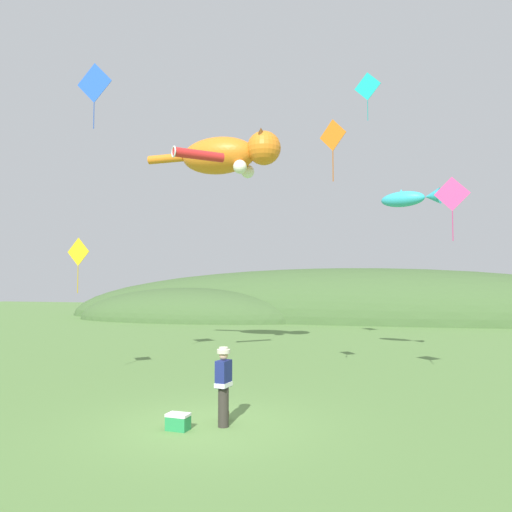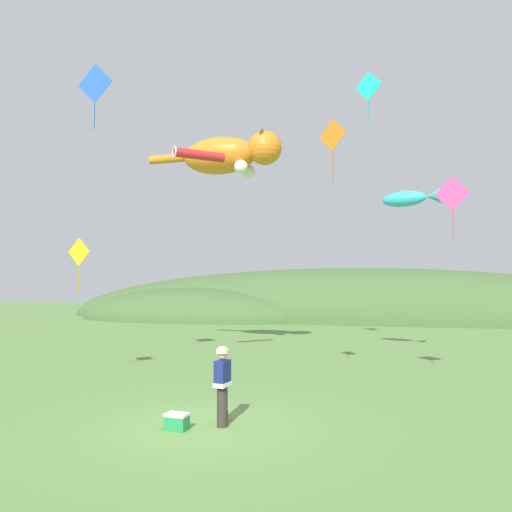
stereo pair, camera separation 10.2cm
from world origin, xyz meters
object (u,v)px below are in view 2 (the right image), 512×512
object	(u,v)px
picnic_cooler	(177,422)
kite_diamond_pink	(452,194)
kite_spool	(223,415)
kite_diamond_orange	(333,136)
kite_diamond_blue	(95,84)
kite_giant_cat	(229,155)
kite_tube_streamer	(198,155)
kite_diamond_gold	(79,253)
festival_attendant	(222,384)
kite_fish_windsock	(410,198)
kite_diamond_teal	(369,86)

from	to	relation	value
picnic_cooler	kite_diamond_pink	bearing A→B (deg)	41.22
kite_spool	kite_diamond_orange	distance (m)	8.37
kite_spool	kite_diamond_blue	distance (m)	12.00
kite_giant_cat	kite_tube_streamer	world-z (taller)	kite_giant_cat
kite_giant_cat	kite_spool	bearing A→B (deg)	-71.70
kite_diamond_gold	kite_diamond_pink	distance (m)	12.01
kite_spool	picnic_cooler	xyz separation A→B (m)	(-0.73, -0.98, 0.05)
kite_diamond_blue	kite_diamond_orange	world-z (taller)	kite_diamond_blue
picnic_cooler	kite_giant_cat	distance (m)	14.34
kite_diamond_blue	kite_diamond_pink	world-z (taller)	kite_diamond_blue
festival_attendant	kite_diamond_pink	world-z (taller)	kite_diamond_pink
kite_fish_windsock	kite_diamond_orange	world-z (taller)	kite_diamond_orange
kite_diamond_orange	kite_diamond_gold	xyz separation A→B (m)	(-8.42, -0.14, -3.30)
kite_tube_streamer	kite_diamond_orange	distance (m)	6.14
picnic_cooler	kite_spool	bearing A→B (deg)	53.30
kite_diamond_gold	kite_diamond_blue	bearing A→B (deg)	40.42
kite_giant_cat	kite_diamond_gold	distance (m)	8.90
kite_diamond_blue	kite_diamond_teal	bearing A→B (deg)	39.52
picnic_cooler	kite_diamond_orange	distance (m)	8.97
kite_diamond_orange	kite_fish_windsock	bearing A→B (deg)	71.83
kite_spool	festival_attendant	bearing A→B (deg)	-73.37
kite_fish_windsock	kite_tube_streamer	size ratio (longest dim) A/B	1.47
kite_diamond_blue	kite_spool	bearing A→B (deg)	-29.77
kite_fish_windsock	kite_diamond_pink	bearing A→B (deg)	-79.71
kite_diamond_teal	kite_diamond_gold	xyz separation A→B (m)	(-9.10, -7.51, -7.55)
kite_tube_streamer	kite_diamond_pink	bearing A→B (deg)	-9.90
festival_attendant	kite_fish_windsock	world-z (taller)	kite_fish_windsock
kite_tube_streamer	kite_diamond_teal	size ratio (longest dim) A/B	0.81
kite_spool	kite_diamond_teal	size ratio (longest dim) A/B	0.12
kite_diamond_orange	kite_diamond_pink	xyz separation A→B (m)	(3.38, 1.32, -1.67)
kite_fish_windsock	kite_tube_streamer	bearing A→B (deg)	-151.20
kite_fish_windsock	kite_diamond_teal	xyz separation A→B (m)	(-1.65, 0.26, 5.03)
kite_diamond_teal	kite_diamond_gold	bearing A→B (deg)	-140.45
kite_spool	kite_giant_cat	bearing A→B (deg)	108.30
kite_diamond_pink	kite_diamond_orange	bearing A→B (deg)	-158.73
festival_attendant	kite_diamond_orange	size ratio (longest dim) A/B	0.96
kite_diamond_gold	kite_diamond_pink	size ratio (longest dim) A/B	0.95
kite_diamond_teal	kite_giant_cat	bearing A→B (deg)	-174.45
kite_fish_windsock	kite_diamond_gold	world-z (taller)	kite_fish_windsock
kite_tube_streamer	kite_diamond_teal	world-z (taller)	kite_diamond_teal
festival_attendant	kite_diamond_blue	size ratio (longest dim) A/B	0.78
kite_giant_cat	kite_diamond_blue	size ratio (longest dim) A/B	2.87
kite_diamond_teal	kite_diamond_pink	world-z (taller)	kite_diamond_teal
festival_attendant	kite_tube_streamer	xyz separation A→B (m)	(-3.35, 6.58, 7.10)
kite_giant_cat	kite_diamond_blue	bearing A→B (deg)	-111.23
kite_fish_windsock	kite_diamond_gold	bearing A→B (deg)	-146.01
festival_attendant	kite_diamond_blue	world-z (taller)	kite_diamond_blue
kite_diamond_teal	kite_diamond_pink	xyz separation A→B (m)	(2.71, -6.05, -5.91)
kite_fish_windsock	kite_spool	bearing A→B (deg)	-113.70
festival_attendant	picnic_cooler	xyz separation A→B (m)	(-0.88, -0.50, -0.77)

